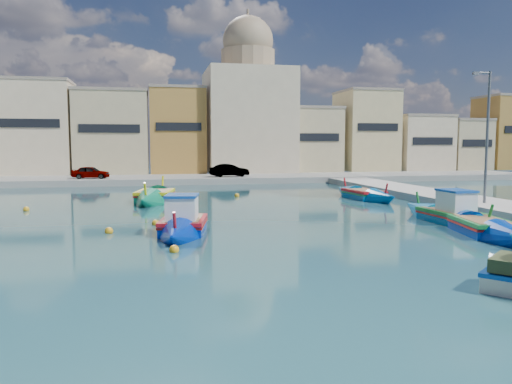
{
  "coord_description": "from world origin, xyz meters",
  "views": [
    {
      "loc": [
        -1.22,
        -19.4,
        3.9
      ],
      "look_at": [
        4.0,
        6.0,
        1.4
      ],
      "focal_mm": 35.0,
      "sensor_mm": 36.0,
      "label": 1
    }
  ],
  "objects_px": {
    "quay_street_lamp": "(486,136)",
    "luzzu_blue_south": "(483,229)",
    "luzzu_turquoise_cabin": "(450,216)",
    "luzzu_green": "(155,197)",
    "luzzu_blue_cabin": "(183,225)",
    "church_block": "(248,106)",
    "luzzu_cyan_mid": "(364,195)"
  },
  "relations": [
    {
      "from": "quay_street_lamp",
      "to": "luzzu_blue_south",
      "type": "bearing_deg",
      "value": -126.15
    },
    {
      "from": "luzzu_turquoise_cabin",
      "to": "luzzu_green",
      "type": "xyz_separation_m",
      "value": [
        -14.38,
        12.32,
        -0.03
      ]
    },
    {
      "from": "quay_street_lamp",
      "to": "luzzu_green",
      "type": "bearing_deg",
      "value": 154.1
    },
    {
      "from": "luzzu_blue_cabin",
      "to": "luzzu_blue_south",
      "type": "bearing_deg",
      "value": -13.14
    },
    {
      "from": "luzzu_blue_south",
      "to": "luzzu_blue_cabin",
      "type": "bearing_deg",
      "value": 166.86
    },
    {
      "from": "church_block",
      "to": "quay_street_lamp",
      "type": "bearing_deg",
      "value": -77.65
    },
    {
      "from": "quay_street_lamp",
      "to": "luzzu_turquoise_cabin",
      "type": "relative_size",
      "value": 0.98
    },
    {
      "from": "luzzu_cyan_mid",
      "to": "luzzu_turquoise_cabin",
      "type": "bearing_deg",
      "value": -91.17
    },
    {
      "from": "quay_street_lamp",
      "to": "luzzu_cyan_mid",
      "type": "relative_size",
      "value": 0.99
    },
    {
      "from": "luzzu_blue_cabin",
      "to": "luzzu_cyan_mid",
      "type": "bearing_deg",
      "value": 39.68
    },
    {
      "from": "luzzu_turquoise_cabin",
      "to": "luzzu_blue_south",
      "type": "distance_m",
      "value": 3.2
    },
    {
      "from": "luzzu_blue_cabin",
      "to": "luzzu_cyan_mid",
      "type": "xyz_separation_m",
      "value": [
        13.41,
        11.13,
        -0.08
      ]
    },
    {
      "from": "luzzu_green",
      "to": "luzzu_blue_cabin",
      "type": "bearing_deg",
      "value": -84.57
    },
    {
      "from": "luzzu_green",
      "to": "luzzu_blue_south",
      "type": "xyz_separation_m",
      "value": [
        13.91,
        -15.48,
        -0.04
      ]
    },
    {
      "from": "luzzu_blue_south",
      "to": "luzzu_turquoise_cabin",
      "type": "bearing_deg",
      "value": 81.66
    },
    {
      "from": "luzzu_turquoise_cabin",
      "to": "church_block",
      "type": "bearing_deg",
      "value": 94.91
    },
    {
      "from": "luzzu_blue_cabin",
      "to": "luzzu_blue_south",
      "type": "xyz_separation_m",
      "value": [
        12.72,
        -2.97,
        -0.08
      ]
    },
    {
      "from": "luzzu_turquoise_cabin",
      "to": "luzzu_blue_cabin",
      "type": "bearing_deg",
      "value": -179.15
    },
    {
      "from": "quay_street_lamp",
      "to": "luzzu_turquoise_cabin",
      "type": "height_order",
      "value": "quay_street_lamp"
    },
    {
      "from": "luzzu_turquoise_cabin",
      "to": "luzzu_blue_cabin",
      "type": "relative_size",
      "value": 1.06
    },
    {
      "from": "luzzu_turquoise_cabin",
      "to": "luzzu_blue_south",
      "type": "relative_size",
      "value": 0.99
    },
    {
      "from": "luzzu_turquoise_cabin",
      "to": "luzzu_blue_cabin",
      "type": "distance_m",
      "value": 13.19
    },
    {
      "from": "church_block",
      "to": "luzzu_blue_south",
      "type": "relative_size",
      "value": 2.31
    },
    {
      "from": "luzzu_green",
      "to": "quay_street_lamp",
      "type": "bearing_deg",
      "value": -25.9
    },
    {
      "from": "quay_street_lamp",
      "to": "luzzu_green",
      "type": "relative_size",
      "value": 0.92
    },
    {
      "from": "luzzu_blue_cabin",
      "to": "luzzu_green",
      "type": "bearing_deg",
      "value": 95.43
    },
    {
      "from": "church_block",
      "to": "quay_street_lamp",
      "type": "xyz_separation_m",
      "value": [
        7.44,
        -34.0,
        -4.07
      ]
    },
    {
      "from": "church_block",
      "to": "luzzu_green",
      "type": "height_order",
      "value": "church_block"
    },
    {
      "from": "luzzu_turquoise_cabin",
      "to": "luzzu_blue_south",
      "type": "xyz_separation_m",
      "value": [
        -0.46,
        -3.16,
        -0.07
      ]
    },
    {
      "from": "church_block",
      "to": "luzzu_blue_cabin",
      "type": "relative_size",
      "value": 2.49
    },
    {
      "from": "quay_street_lamp",
      "to": "luzzu_blue_cabin",
      "type": "bearing_deg",
      "value": -168.74
    },
    {
      "from": "church_block",
      "to": "quay_street_lamp",
      "type": "relative_size",
      "value": 2.39
    }
  ]
}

